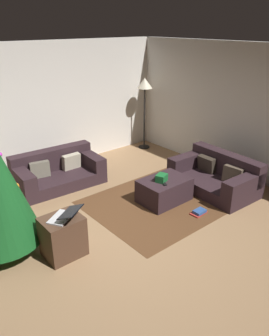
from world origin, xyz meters
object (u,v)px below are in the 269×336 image
(book_stack, at_px, (199,212))
(corner_lamp, at_px, (145,89))
(laptop, at_px, (65,215))
(side_table, at_px, (63,237))
(tv_remote, at_px, (164,183))
(ottoman, at_px, (164,190))
(couch_right, at_px, (217,176))
(gift_box, at_px, (162,178))
(couch_left, at_px, (57,172))

(book_stack, relative_size, corner_lamp, 0.17)
(laptop, relative_size, corner_lamp, 0.29)
(side_table, relative_size, book_stack, 1.97)
(side_table, height_order, laptop, laptop)
(side_table, bearing_deg, book_stack, -12.79)
(tv_remote, height_order, book_stack, tv_remote)
(ottoman, height_order, laptop, laptop)
(couch_right, bearing_deg, book_stack, 115.59)
(gift_box, bearing_deg, couch_left, 119.17)
(laptop, bearing_deg, corner_lamp, 34.99)
(couch_left, height_order, book_stack, couch_left)
(couch_right, height_order, side_table, couch_right)
(couch_left, relative_size, book_stack, 5.83)
(side_table, distance_m, book_stack, 2.30)
(couch_left, bearing_deg, ottoman, 124.97)
(tv_remote, relative_size, book_stack, 0.55)
(couch_right, xyz_separation_m, gift_box, (-1.19, 0.27, 0.22))
(ottoman, xyz_separation_m, tv_remote, (-0.13, -0.11, 0.22))
(couch_left, relative_size, ottoman, 1.95)
(couch_left, distance_m, tv_remote, 2.18)
(ottoman, relative_size, gift_box, 4.46)
(side_table, bearing_deg, corner_lamp, 34.25)
(couch_right, bearing_deg, tv_remote, 84.70)
(couch_left, height_order, ottoman, couch_left)
(couch_right, xyz_separation_m, laptop, (-3.16, 0.05, 0.37))
(couch_right, xyz_separation_m, side_table, (-3.19, 0.10, 0.03))
(side_table, height_order, corner_lamp, corner_lamp)
(couch_right, bearing_deg, ottoman, 78.00)
(tv_remote, relative_size, side_table, 0.28)
(ottoman, bearing_deg, corner_lamp, 55.94)
(tv_remote, distance_m, corner_lamp, 3.12)
(couch_left, bearing_deg, laptop, 68.64)
(couch_left, relative_size, side_table, 2.95)
(gift_box, distance_m, tv_remote, 0.12)
(corner_lamp, bearing_deg, gift_box, -125.47)
(ottoman, xyz_separation_m, laptop, (-2.07, -0.24, 0.42))
(couch_left, bearing_deg, side_table, 67.42)
(couch_right, height_order, ottoman, couch_right)
(book_stack, height_order, corner_lamp, corner_lamp)
(couch_right, height_order, book_stack, couch_right)
(couch_right, xyz_separation_m, corner_lamp, (0.45, 2.58, 1.22))
(gift_box, xyz_separation_m, side_table, (-2.00, -0.17, -0.19))
(ottoman, bearing_deg, side_table, -174.82)
(corner_lamp, bearing_deg, ottoman, -124.06)
(couch_left, bearing_deg, couch_right, 139.79)
(couch_right, bearing_deg, gift_box, 79.86)
(gift_box, relative_size, side_table, 0.34)
(side_table, relative_size, laptop, 1.13)
(couch_right, xyz_separation_m, book_stack, (-0.97, -0.41, -0.22))
(corner_lamp, bearing_deg, couch_right, -99.97)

